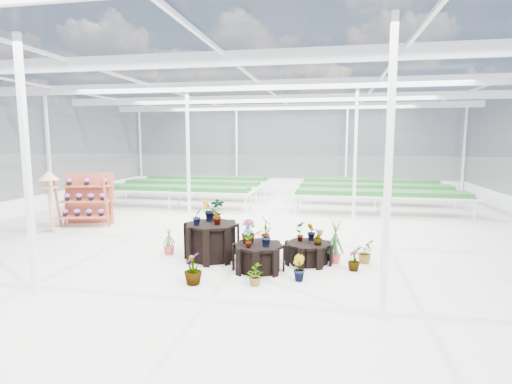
% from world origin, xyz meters
% --- Properties ---
extents(ground_plane, '(24.00, 24.00, 0.00)m').
position_xyz_m(ground_plane, '(0.00, 0.00, 0.00)').
color(ground_plane, gray).
rests_on(ground_plane, ground).
extents(greenhouse_shell, '(18.00, 24.00, 4.50)m').
position_xyz_m(greenhouse_shell, '(0.00, 0.00, 2.25)').
color(greenhouse_shell, white).
rests_on(greenhouse_shell, ground).
extents(steel_frame, '(18.00, 24.00, 4.50)m').
position_xyz_m(steel_frame, '(0.00, 0.00, 2.25)').
color(steel_frame, silver).
rests_on(steel_frame, ground).
extents(nursery_benches, '(16.00, 7.00, 0.84)m').
position_xyz_m(nursery_benches, '(0.00, 7.20, 0.42)').
color(nursery_benches, silver).
rests_on(nursery_benches, ground).
extents(plinth_tall, '(1.35, 1.35, 0.84)m').
position_xyz_m(plinth_tall, '(-0.47, -1.46, 0.42)').
color(plinth_tall, black).
rests_on(plinth_tall, ground).
extents(plinth_mid, '(1.16, 1.16, 0.56)m').
position_xyz_m(plinth_mid, '(0.73, -2.06, 0.28)').
color(plinth_mid, black).
rests_on(plinth_mid, ground).
extents(plinth_low, '(1.24, 1.24, 0.46)m').
position_xyz_m(plinth_low, '(1.73, -1.36, 0.23)').
color(plinth_low, black).
rests_on(plinth_low, ground).
extents(shelf_rack, '(1.73, 1.17, 1.67)m').
position_xyz_m(shelf_rack, '(-5.48, 1.30, 0.84)').
color(shelf_rack, '#96402B').
rests_on(shelf_rack, ground).
extents(bird_table, '(0.56, 0.56, 1.82)m').
position_xyz_m(bird_table, '(-6.06, 0.42, 0.91)').
color(bird_table, tan).
rests_on(bird_table, ground).
extents(nursery_plants, '(4.98, 3.11, 1.44)m').
position_xyz_m(nursery_plants, '(0.79, -1.41, 0.51)').
color(nursery_plants, '#214F24').
rests_on(nursery_plants, ground).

